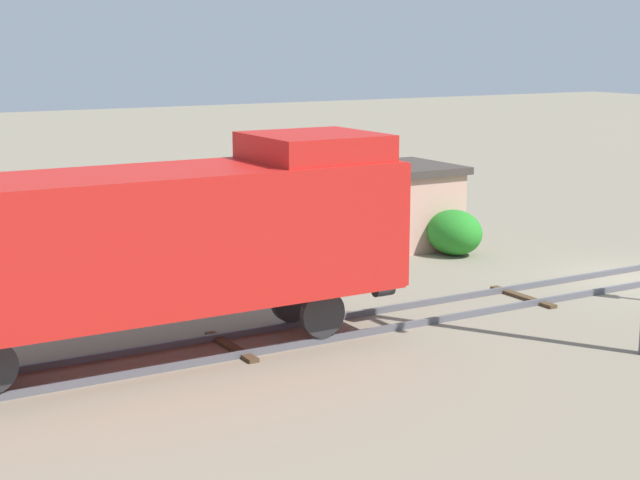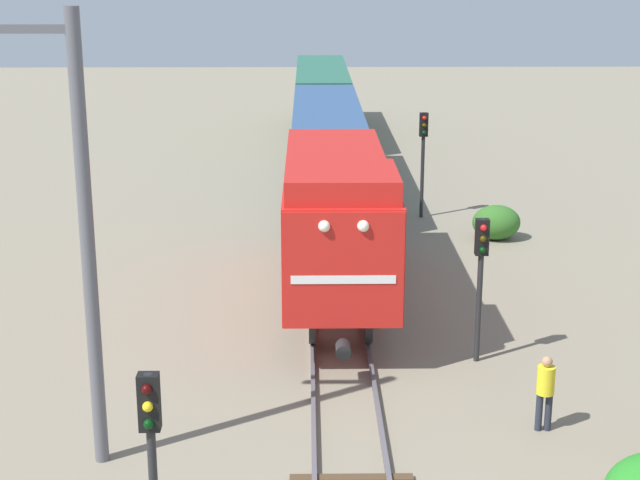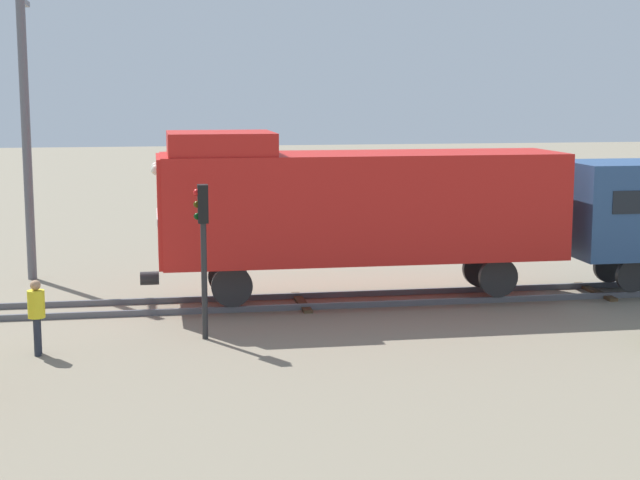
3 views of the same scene
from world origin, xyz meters
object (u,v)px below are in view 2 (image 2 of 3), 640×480
object	(u,v)px
worker_by_signal	(545,387)
catenary_mast	(84,235)
traffic_signal_near	(151,446)
passenger_car_leading	(327,137)
traffic_signal_mid	(481,263)
passenger_car_trailing	(322,91)
traffic_signal_far	(423,145)
locomotive	(337,211)

from	to	relation	value
worker_by_signal	catenary_mast	world-z (taller)	catenary_mast
traffic_signal_near	worker_by_signal	bearing A→B (deg)	37.48
passenger_car_leading	traffic_signal_mid	bearing A→B (deg)	-79.11
passenger_car_trailing	worker_by_signal	xyz separation A→B (m)	(4.20, -36.02, -1.53)
traffic_signal_far	worker_by_signal	xyz separation A→B (m)	(0.60, -17.87, -1.85)
traffic_signal_far	catenary_mast	distance (m)	21.00
catenary_mast	traffic_signal_near	bearing A→B (deg)	-67.60
traffic_signal_mid	worker_by_signal	distance (m)	4.15
traffic_signal_near	worker_by_signal	size ratio (longest dim) A/B	2.27
traffic_signal_mid	passenger_car_trailing	bearing A→B (deg)	96.01
passenger_car_leading	traffic_signal_mid	distance (m)	17.99
locomotive	traffic_signal_far	world-z (taller)	locomotive
traffic_signal_near	catenary_mast	bearing A→B (deg)	112.40
passenger_car_trailing	traffic_signal_near	world-z (taller)	traffic_signal_near
locomotive	traffic_signal_far	xyz separation A→B (m)	(3.60, 9.78, 0.07)
passenger_car_leading	traffic_signal_far	bearing A→B (deg)	-44.63
traffic_signal_near	traffic_signal_far	world-z (taller)	traffic_signal_far
locomotive	traffic_signal_mid	distance (m)	5.51
locomotive	passenger_car_trailing	bearing A→B (deg)	90.00
passenger_car_leading	worker_by_signal	world-z (taller)	passenger_car_leading
passenger_car_leading	traffic_signal_near	bearing A→B (deg)	-96.74
traffic_signal_far	traffic_signal_mid	bearing A→B (deg)	-90.81
worker_by_signal	locomotive	bearing A→B (deg)	169.39
passenger_car_trailing	worker_by_signal	world-z (taller)	passenger_car_trailing
locomotive	passenger_car_leading	bearing A→B (deg)	90.00
locomotive	worker_by_signal	xyz separation A→B (m)	(4.20, -8.09, -1.78)
traffic_signal_near	worker_by_signal	xyz separation A→B (m)	(7.40, 5.67, -1.70)
traffic_signal_near	locomotive	bearing A→B (deg)	76.91
traffic_signal_far	worker_by_signal	size ratio (longest dim) A/B	2.40
passenger_car_trailing	traffic_signal_near	bearing A→B (deg)	-94.39
worker_by_signal	passenger_car_leading	bearing A→B (deg)	153.04
traffic_signal_mid	traffic_signal_far	world-z (taller)	traffic_signal_far
passenger_car_trailing	worker_by_signal	size ratio (longest dim) A/B	8.24
traffic_signal_far	catenary_mast	world-z (taller)	catenary_mast
traffic_signal_mid	catenary_mast	distance (m)	10.02
passenger_car_trailing	catenary_mast	xyz separation A→B (m)	(-5.06, -37.19, 2.20)
catenary_mast	locomotive	bearing A→B (deg)	61.36
traffic_signal_mid	catenary_mast	size ratio (longest dim) A/B	0.41
passenger_car_leading	catenary_mast	distance (m)	23.26
passenger_car_trailing	traffic_signal_far	world-z (taller)	traffic_signal_far
traffic_signal_near	traffic_signal_far	xyz separation A→B (m)	(6.80, 23.54, 0.14)
passenger_car_leading	passenger_car_trailing	size ratio (longest dim) A/B	1.00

